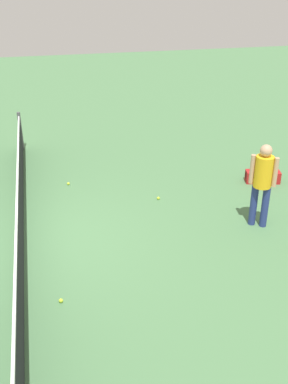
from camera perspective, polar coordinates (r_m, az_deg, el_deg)
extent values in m
plane|color=#4C7A4C|center=(8.87, -14.84, -6.19)|extent=(40.00, 40.00, 0.00)
cylinder|color=#4C4C51|center=(13.20, -15.15, 7.35)|extent=(0.09, 0.09, 1.07)
cube|color=black|center=(8.64, -15.19, -3.65)|extent=(10.00, 0.02, 0.91)
cube|color=white|center=(8.42, -15.57, -0.79)|extent=(10.00, 0.04, 0.06)
cylinder|color=navy|center=(9.24, 13.50, -1.59)|extent=(0.19, 0.19, 0.85)
cylinder|color=navy|center=(9.22, 14.85, -1.81)|extent=(0.19, 0.19, 0.85)
cylinder|color=yellow|center=(8.92, 14.69, 2.47)|extent=(0.47, 0.47, 0.62)
cylinder|color=tan|center=(8.93, 13.34, 2.79)|extent=(0.12, 0.12, 0.58)
cylinder|color=tan|center=(8.90, 16.07, 2.37)|extent=(0.12, 0.12, 0.58)
sphere|color=tan|center=(8.76, 15.01, 5.01)|extent=(0.32, 0.32, 0.23)
sphere|color=#C6E033|center=(10.11, 1.80, -0.77)|extent=(0.07, 0.07, 0.07)
sphere|color=#C6E033|center=(10.92, -9.42, 1.04)|extent=(0.07, 0.07, 0.07)
sphere|color=#C6E033|center=(7.33, -10.33, -13.19)|extent=(0.07, 0.07, 0.07)
cube|color=#B21E1E|center=(11.24, 14.60, 1.87)|extent=(0.47, 0.84, 0.28)
cylinder|color=black|center=(11.16, 12.85, 1.89)|extent=(0.28, 0.16, 0.27)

